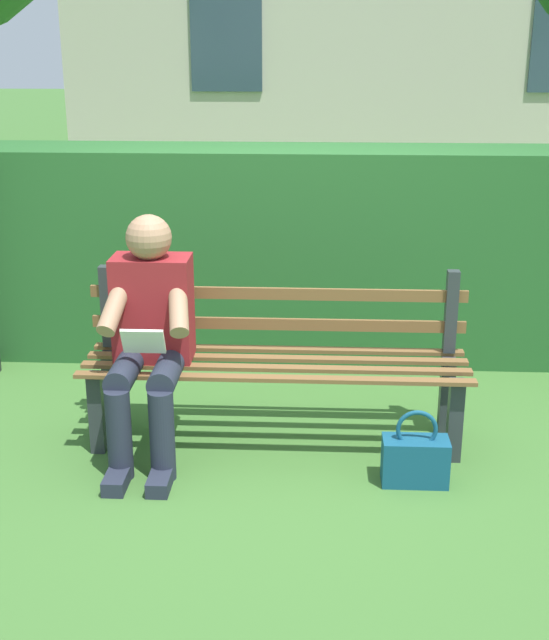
{
  "coord_description": "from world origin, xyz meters",
  "views": [
    {
      "loc": [
        -0.2,
        3.88,
        1.97
      ],
      "look_at": [
        0.0,
        0.1,
        0.69
      ],
      "focal_mm": 47.43,
      "sensor_mm": 36.0,
      "label": 1
    }
  ],
  "objects": [
    {
      "name": "park_bench",
      "position": [
        0.0,
        -0.06,
        0.43
      ],
      "size": [
        1.91,
        0.45,
        0.87
      ],
      "color": "#2D3338",
      "rests_on": "ground"
    },
    {
      "name": "person_seated",
      "position": [
        0.6,
        0.1,
        0.62
      ],
      "size": [
        0.44,
        0.73,
        1.17
      ],
      "color": "maroon",
      "rests_on": "ground"
    },
    {
      "name": "hedge_backdrop",
      "position": [
        -0.0,
        -1.32,
        0.68
      ],
      "size": [
        6.17,
        0.66,
        1.39
      ],
      "color": "#265B28",
      "rests_on": "ground"
    },
    {
      "name": "ground",
      "position": [
        0.0,
        0.0,
        0.0
      ],
      "size": [
        60.0,
        60.0,
        0.0
      ],
      "primitive_type": "plane",
      "color": "#3D6B2D"
    },
    {
      "name": "handbag",
      "position": [
        -0.66,
        0.38,
        0.12
      ],
      "size": [
        0.3,
        0.15,
        0.37
      ],
      "color": "navy",
      "rests_on": "ground"
    }
  ]
}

